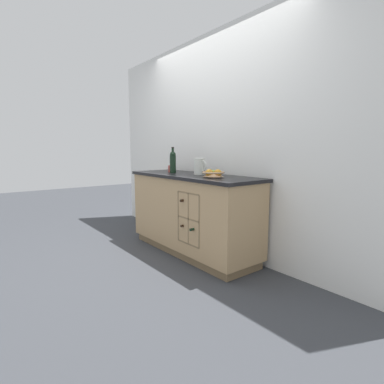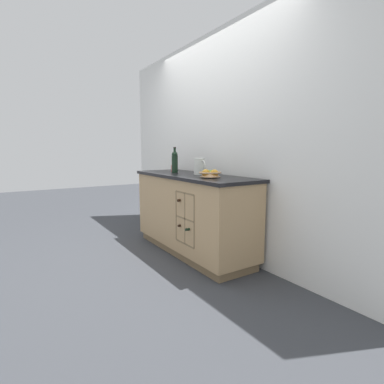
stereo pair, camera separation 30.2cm
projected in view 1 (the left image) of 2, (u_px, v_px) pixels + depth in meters
ground_plane at (192, 252)px, 3.54m from camera, size 14.00×14.00×0.00m
back_wall at (215, 143)px, 3.57m from camera, size 4.40×0.06×2.55m
kitchen_island at (192, 213)px, 3.47m from camera, size 1.79×0.63×0.92m
fruit_bowl at (213, 174)px, 3.04m from camera, size 0.23×0.23×0.09m
white_pitcher at (200, 166)px, 3.38m from camera, size 0.19×0.13×0.19m
ceramic_mug at (172, 169)px, 3.81m from camera, size 0.12×0.09×0.08m
standing_wine_bottle at (173, 161)px, 3.63m from camera, size 0.08×0.08×0.31m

